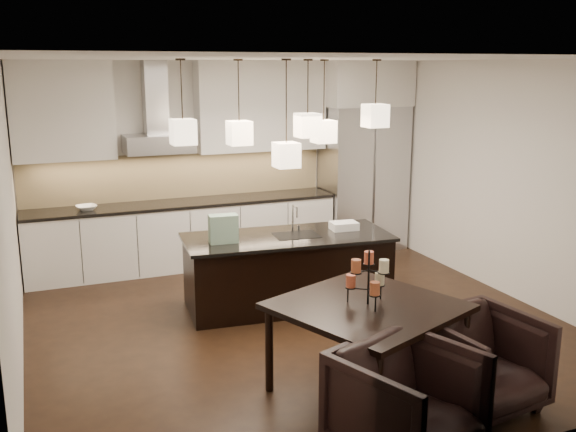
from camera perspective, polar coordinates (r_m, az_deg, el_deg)
name	(u,v)px	position (r m, az deg, el deg)	size (l,w,h in m)	color
floor	(295,323)	(7.09, 0.62, -9.51)	(5.50, 5.50, 0.02)	black
ceiling	(296,57)	(6.54, 0.68, 13.93)	(5.50, 5.50, 0.02)	white
wall_back	(221,161)	(9.24, -5.99, 4.89)	(5.50, 0.02, 2.80)	silver
wall_front	(458,275)	(4.34, 14.90, -5.10)	(5.50, 0.02, 2.80)	silver
wall_left	(7,220)	(6.18, -23.69, -0.34)	(0.02, 5.50, 2.80)	silver
wall_right	(508,179)	(8.13, 18.93, 3.09)	(0.02, 5.50, 2.80)	silver
refrigerator	(363,178)	(9.74, 6.66, 3.36)	(1.20, 0.72, 2.15)	#B7B7BA
fridge_panel	(365,83)	(9.60, 6.89, 11.62)	(1.26, 0.72, 0.65)	silver
lower_cabinets	(186,236)	(8.97, -9.09, -1.73)	(4.21, 0.62, 0.88)	silver
countertop	(184,203)	(8.86, -9.20, 1.14)	(4.21, 0.66, 0.04)	black
backsplash	(179,175)	(9.09, -9.71, 3.57)	(4.21, 0.02, 0.63)	#D9BE86
upper_cab_left	(62,111)	(8.63, -19.45, 8.80)	(1.25, 0.35, 1.25)	silver
upper_cab_right	(261,106)	(9.15, -2.40, 9.74)	(1.86, 0.35, 1.25)	silver
hood_canopy	(159,144)	(8.72, -11.41, 6.32)	(0.90, 0.52, 0.24)	#B7B7BA
hood_chimney	(155,97)	(8.78, -11.72, 10.29)	(0.30, 0.28, 0.96)	#B7B7BA
fruit_bowl	(86,208)	(8.62, -17.48, 0.70)	(0.26, 0.26, 0.06)	silver
island_body	(287,272)	(7.44, -0.06, -5.00)	(2.28, 0.91, 0.80)	black
island_top	(287,237)	(7.32, -0.06, -1.88)	(2.35, 0.99, 0.04)	black
faucet	(293,218)	(7.39, 0.42, -0.21)	(0.09, 0.22, 0.35)	silver
tote_bag	(223,229)	(7.03, -5.77, -1.13)	(0.31, 0.16, 0.31)	#19593D
food_container	(344,226)	(7.60, 4.99, -0.88)	(0.31, 0.22, 0.09)	silver
dining_table	(366,348)	(5.58, 6.98, -11.59)	(1.33, 1.33, 0.80)	black
candelabra	(369,277)	(5.35, 7.17, -5.44)	(0.38, 0.38, 0.47)	black
candle_a	(380,278)	(5.47, 8.15, -5.52)	(0.08, 0.08, 0.11)	beige
candle_b	(351,281)	(5.38, 5.60, -5.76)	(0.08, 0.08, 0.11)	#BC4F33
candle_c	(375,288)	(5.23, 7.73, -6.40)	(0.08, 0.08, 0.11)	#A24D2C
candle_d	(369,258)	(5.45, 7.21, -3.69)	(0.08, 0.08, 0.11)	#BC4F33
candle_e	(356,266)	(5.22, 6.07, -4.43)	(0.08, 0.08, 0.11)	#A24D2C
candle_f	(384,266)	(5.24, 8.53, -4.42)	(0.08, 0.08, 0.11)	beige
armchair_left	(407,404)	(4.78, 10.52, -16.10)	(0.87, 0.90, 0.82)	black
armchair_right	(481,361)	(5.56, 16.82, -12.26)	(0.84, 0.86, 0.78)	black
pendant_a	(183,132)	(6.70, -9.31, 7.39)	(0.24, 0.24, 0.26)	beige
pendant_b	(239,133)	(7.06, -4.35, 7.37)	(0.24, 0.24, 0.26)	beige
pendant_c	(308,125)	(7.07, 1.75, 8.06)	(0.24, 0.24, 0.26)	beige
pendant_d	(324,132)	(7.51, 3.18, 7.51)	(0.24, 0.24, 0.26)	beige
pendant_e	(375,116)	(7.41, 7.76, 8.83)	(0.24, 0.24, 0.26)	beige
pendant_f	(286,155)	(6.73, -0.15, 5.44)	(0.24, 0.24, 0.26)	beige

